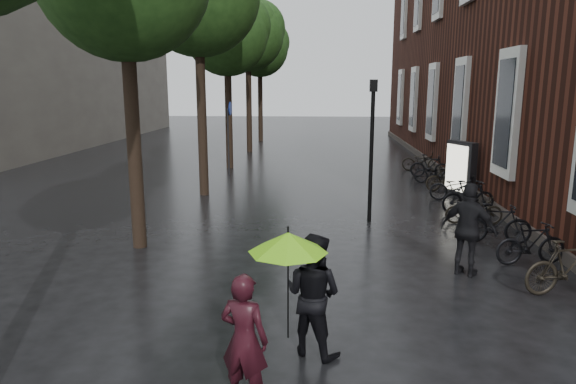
# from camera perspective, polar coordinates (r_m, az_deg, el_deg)

# --- Properties ---
(brick_building) EXTENTS (10.20, 33.20, 12.00)m
(brick_building) POSITION_cam_1_polar(r_m,az_deg,el_deg) (26.14, 27.91, 15.32)
(brick_building) COLOR #38160F
(brick_building) RESTS_ON ground
(street_trees) EXTENTS (4.33, 34.03, 8.91)m
(street_trees) POSITION_cam_1_polar(r_m,az_deg,el_deg) (20.96, -8.27, 18.68)
(street_trees) COLOR black
(street_trees) RESTS_ON ground
(person_burgundy) EXTENTS (0.69, 0.55, 1.65)m
(person_burgundy) POSITION_cam_1_polar(r_m,az_deg,el_deg) (6.32, -4.88, -16.05)
(person_burgundy) COLOR black
(person_burgundy) RESTS_ON ground
(person_black) EXTENTS (1.08, 1.00, 1.78)m
(person_black) POSITION_cam_1_polar(r_m,az_deg,el_deg) (7.36, 2.79, -11.29)
(person_black) COLOR black
(person_black) RESTS_ON ground
(lime_umbrella) EXTENTS (1.03, 1.03, 1.52)m
(lime_umbrella) POSITION_cam_1_polar(r_m,az_deg,el_deg) (6.52, 0.00, -5.62)
(lime_umbrella) COLOR black
(lime_umbrella) RESTS_ON ground
(pedestrian_walking) EXTENTS (1.18, 1.00, 1.90)m
(pedestrian_walking) POSITION_cam_1_polar(r_m,az_deg,el_deg) (10.87, 19.42, -3.98)
(pedestrian_walking) COLOR black
(pedestrian_walking) RESTS_ON ground
(parked_bicycles) EXTENTS (2.02, 14.80, 1.04)m
(parked_bicycles) POSITION_cam_1_polar(r_m,az_deg,el_deg) (17.17, 18.68, 0.04)
(parked_bicycles) COLOR black
(parked_bicycles) RESTS_ON ground
(ad_lightbox) EXTENTS (0.29, 1.27, 1.92)m
(ad_lightbox) POSITION_cam_1_polar(r_m,az_deg,el_deg) (18.49, 18.61, 2.41)
(ad_lightbox) COLOR black
(ad_lightbox) RESTS_ON ground
(lamp_post) EXTENTS (0.20, 0.20, 3.93)m
(lamp_post) POSITION_cam_1_polar(r_m,az_deg,el_deg) (14.26, 9.30, 6.02)
(lamp_post) COLOR black
(lamp_post) RESTS_ON ground
(cycle_sign) EXTENTS (0.16, 0.56, 3.11)m
(cycle_sign) POSITION_cam_1_polar(r_m,az_deg,el_deg) (21.98, -6.55, 7.20)
(cycle_sign) COLOR #262628
(cycle_sign) RESTS_ON ground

